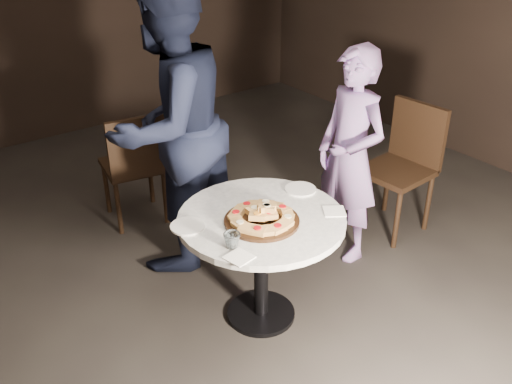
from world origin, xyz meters
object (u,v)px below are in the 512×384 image
chair_far (135,162)px  chair_right (405,159)px  focaccia_pile (262,215)px  water_glass (232,240)px  diner_teal (350,156)px  table (261,236)px  serving_board (262,221)px  diner_navy (170,127)px

chair_far → chair_right: size_ratio=0.95×
focaccia_pile → water_glass: size_ratio=4.20×
diner_teal → table: bearing=-75.2°
focaccia_pile → diner_teal: (0.93, 0.26, -0.01)m
focaccia_pile → chair_right: size_ratio=0.39×
table → chair_right: size_ratio=1.28×
chair_far → diner_teal: bearing=139.4°
chair_right → diner_teal: 0.61m
serving_board → diner_navy: 0.94m
chair_far → water_glass: bearing=92.2°
serving_board → diner_teal: diner_teal is taller
table → chair_right: (1.48, 0.22, -0.02)m
focaccia_pile → chair_far: size_ratio=0.41×
diner_navy → water_glass: bearing=58.4°
focaccia_pile → diner_teal: bearing=15.9°
table → serving_board: (-0.04, -0.05, 0.14)m
table → chair_right: bearing=8.4°
table → focaccia_pile: focaccia_pile is taller
focaccia_pile → chair_far: bearing=92.1°
table → focaccia_pile: (-0.03, -0.05, 0.17)m
table → diner_navy: size_ratio=0.63×
serving_board → focaccia_pile: size_ratio=1.12×
diner_teal → focaccia_pile: bearing=-72.7°
water_glass → chair_far: chair_far is taller
serving_board → chair_far: 1.47m
water_glass → focaccia_pile: bearing=20.3°
water_glass → chair_right: (1.77, 0.37, -0.19)m
chair_far → chair_right: 1.96m
diner_teal → water_glass: bearing=-71.7°
table → diner_teal: size_ratio=0.83×
chair_right → diner_navy: bearing=-116.3°
table → water_glass: water_glass is taller
diner_navy → diner_teal: 1.18m
focaccia_pile → chair_far: chair_far is taller
table → diner_teal: diner_teal is taller
water_glass → table: bearing=26.5°
chair_far → chair_right: chair_right is taller
focaccia_pile → chair_right: (1.51, 0.27, -0.20)m
serving_board → chair_far: bearing=91.9°
diner_teal → chair_far: bearing=-139.2°
table → water_glass: size_ratio=13.92×
serving_board → chair_right: 1.54m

